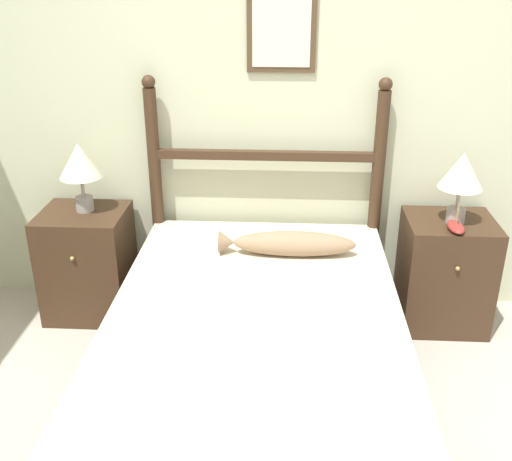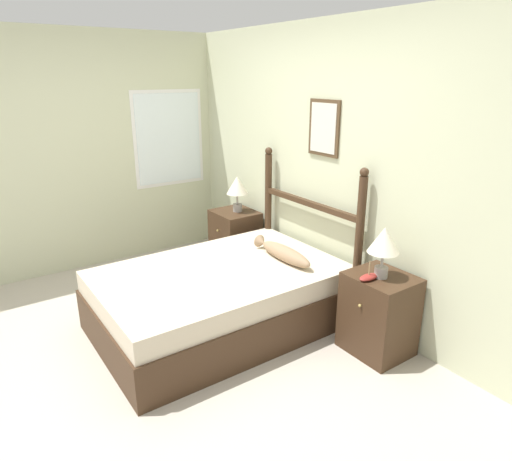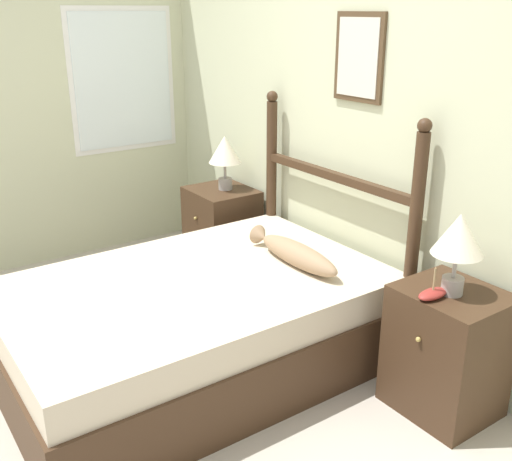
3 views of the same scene
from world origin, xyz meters
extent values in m
plane|color=#B7AD9E|center=(0.00, 0.00, 0.00)|extent=(16.00, 16.00, 0.00)
cube|color=beige|center=(0.00, 1.73, 1.27)|extent=(6.40, 0.06, 2.55)
cube|color=#4C3823|center=(-0.02, 1.69, 1.65)|extent=(0.37, 0.02, 0.49)
cube|color=beige|center=(-0.02, 1.68, 1.65)|extent=(0.31, 0.01, 0.43)
cube|color=white|center=(-2.10, 1.15, 1.37)|extent=(0.01, 0.88, 1.12)
cube|color=white|center=(-2.09, 1.15, 1.37)|extent=(0.01, 0.80, 1.04)
cube|color=#3D2819|center=(-0.09, 0.63, 0.18)|extent=(1.35, 2.05, 0.36)
cube|color=beige|center=(-0.09, 0.63, 0.44)|extent=(1.31, 2.01, 0.18)
cylinder|color=#3D2819|center=(-0.73, 1.62, 0.66)|extent=(0.07, 0.07, 1.33)
sphere|color=#3D2819|center=(-0.73, 1.62, 1.36)|extent=(0.08, 0.08, 0.08)
cylinder|color=#3D2819|center=(0.54, 1.62, 0.66)|extent=(0.07, 0.07, 1.33)
sphere|color=#3D2819|center=(0.54, 1.62, 1.36)|extent=(0.08, 0.08, 0.08)
cube|color=#3D2819|center=(-0.09, 1.62, 0.95)|extent=(1.28, 0.05, 0.05)
cube|color=#3D2819|center=(-1.14, 1.46, 0.32)|extent=(0.48, 0.43, 0.65)
sphere|color=tan|center=(-1.14, 1.23, 0.47)|extent=(0.02, 0.02, 0.02)
cube|color=#3D2819|center=(0.95, 1.46, 0.32)|extent=(0.48, 0.43, 0.65)
sphere|color=tan|center=(0.95, 1.23, 0.47)|extent=(0.02, 0.02, 0.02)
cylinder|color=gray|center=(-1.12, 1.48, 0.69)|extent=(0.10, 0.10, 0.08)
cylinder|color=gray|center=(-1.12, 1.48, 0.79)|extent=(0.02, 0.02, 0.12)
cone|color=beige|center=(-1.12, 1.48, 0.95)|extent=(0.24, 0.24, 0.19)
cylinder|color=gray|center=(0.95, 1.43, 0.69)|extent=(0.10, 0.10, 0.08)
cylinder|color=gray|center=(0.95, 1.43, 0.79)|extent=(0.02, 0.02, 0.12)
cone|color=beige|center=(0.95, 1.43, 0.95)|extent=(0.24, 0.24, 0.19)
ellipsoid|color=maroon|center=(0.93, 1.32, 0.67)|extent=(0.08, 0.17, 0.04)
cylinder|color=#997F56|center=(0.93, 1.32, 0.75)|extent=(0.01, 0.01, 0.11)
ellipsoid|color=#997A5B|center=(0.08, 1.21, 0.60)|extent=(0.64, 0.14, 0.13)
cone|color=#997A5B|center=(-0.28, 1.21, 0.60)|extent=(0.08, 0.12, 0.12)
camera|label=1|loc=(0.04, -1.64, 1.94)|focal=42.00mm
camera|label=2|loc=(2.98, -1.14, 2.10)|focal=32.00mm
camera|label=3|loc=(2.50, -0.77, 1.90)|focal=42.00mm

